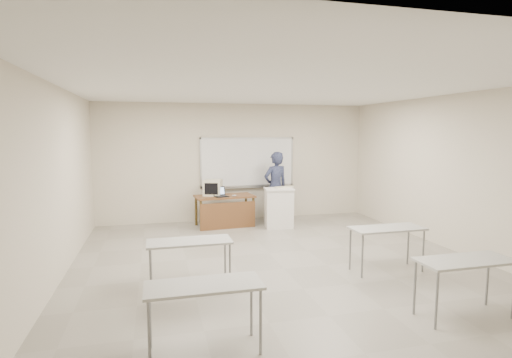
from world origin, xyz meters
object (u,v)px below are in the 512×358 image
object	(u,v)px
mouse	(234,196)
presenter	(276,187)
laptop	(221,194)
keyboard	(284,187)
crt_monitor	(213,187)
whiteboard	(248,163)
podium	(279,208)
instructor_desk	(225,205)

from	to	relation	value
mouse	presenter	size ratio (longest dim) A/B	0.06
laptop	keyboard	world-z (taller)	laptop
crt_monitor	keyboard	world-z (taller)	crt_monitor
keyboard	mouse	bearing A→B (deg)	154.36
crt_monitor	mouse	world-z (taller)	crt_monitor
whiteboard	crt_monitor	world-z (taller)	whiteboard
podium	laptop	world-z (taller)	laptop
laptop	mouse	world-z (taller)	laptop
laptop	mouse	distance (m)	0.31
podium	presenter	size ratio (longest dim) A/B	0.53
whiteboard	keyboard	xyz separation A→B (m)	(0.65, -1.07, -0.52)
whiteboard	laptop	xyz separation A→B (m)	(-0.83, -0.79, -0.68)
whiteboard	presenter	distance (m)	1.01
podium	laptop	distance (m)	1.42
mouse	keyboard	distance (m)	1.22
laptop	mouse	xyz separation A→B (m)	(0.30, -0.07, -0.03)
mouse	whiteboard	bearing A→B (deg)	34.24
instructor_desk	podium	world-z (taller)	podium
presenter	crt_monitor	bearing A→B (deg)	-15.71
instructor_desk	laptop	world-z (taller)	laptop
crt_monitor	mouse	xyz separation A→B (m)	(0.45, -0.33, -0.17)
instructor_desk	crt_monitor	size ratio (longest dim) A/B	3.01
podium	whiteboard	bearing A→B (deg)	120.95
laptop	crt_monitor	bearing A→B (deg)	104.95
laptop	mouse	size ratio (longest dim) A/B	2.82
laptop	presenter	xyz separation A→B (m)	(1.43, 0.23, 0.09)
crt_monitor	mouse	size ratio (longest dim) A/B	4.30
keyboard	presenter	xyz separation A→B (m)	(-0.06, 0.51, -0.07)
crt_monitor	instructor_desk	bearing A→B (deg)	-24.32
instructor_desk	podium	size ratio (longest dim) A/B	1.48
podium	crt_monitor	distance (m)	1.67
laptop	mouse	bearing A→B (deg)	-29.61
mouse	keyboard	bearing A→B (deg)	-33.89
whiteboard	mouse	size ratio (longest dim) A/B	22.87
whiteboard	presenter	xyz separation A→B (m)	(0.59, -0.56, -0.58)
podium	laptop	size ratio (longest dim) A/B	3.10
whiteboard	presenter	size ratio (longest dim) A/B	1.38
instructor_desk	mouse	size ratio (longest dim) A/B	12.96
podium	mouse	size ratio (longest dim) A/B	8.74
keyboard	podium	bearing A→B (deg)	-167.85
keyboard	laptop	bearing A→B (deg)	153.53
whiteboard	laptop	distance (m)	1.34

